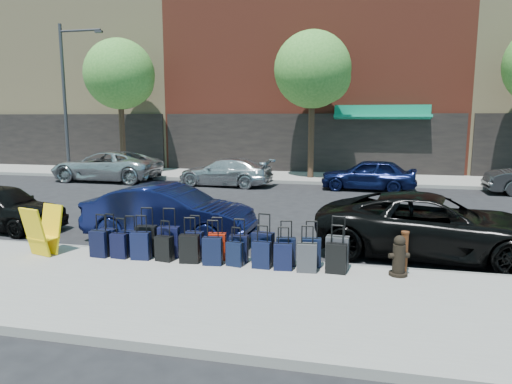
% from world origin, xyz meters
% --- Properties ---
extents(ground, '(120.00, 120.00, 0.00)m').
position_xyz_m(ground, '(0.00, 0.00, 0.00)').
color(ground, black).
rests_on(ground, ground).
extents(sidewalk_near, '(60.00, 4.00, 0.15)m').
position_xyz_m(sidewalk_near, '(0.00, -6.50, 0.07)').
color(sidewalk_near, gray).
rests_on(sidewalk_near, ground).
extents(sidewalk_far, '(60.00, 4.00, 0.15)m').
position_xyz_m(sidewalk_far, '(0.00, 10.00, 0.07)').
color(sidewalk_far, gray).
rests_on(sidewalk_far, ground).
extents(curb_near, '(60.00, 0.08, 0.15)m').
position_xyz_m(curb_near, '(0.00, -4.48, 0.07)').
color(curb_near, gray).
rests_on(curb_near, ground).
extents(curb_far, '(60.00, 0.08, 0.15)m').
position_xyz_m(curb_far, '(0.00, 7.98, 0.07)').
color(curb_far, gray).
rests_on(curb_far, ground).
extents(building_left, '(15.00, 12.12, 16.00)m').
position_xyz_m(building_left, '(-16.00, 17.98, 7.98)').
color(building_left, tan).
rests_on(building_left, ground).
extents(building_center, '(17.00, 12.85, 20.00)m').
position_xyz_m(building_center, '(0.00, 17.99, 9.98)').
color(building_center, maroon).
rests_on(building_center, ground).
extents(tree_left, '(3.80, 3.80, 7.27)m').
position_xyz_m(tree_left, '(-9.86, 9.50, 5.41)').
color(tree_left, black).
rests_on(tree_left, sidewalk_far).
extents(tree_center, '(3.80, 3.80, 7.27)m').
position_xyz_m(tree_center, '(0.64, 9.50, 5.41)').
color(tree_center, black).
rests_on(tree_center, sidewalk_far).
extents(streetlight, '(2.59, 0.18, 8.00)m').
position_xyz_m(streetlight, '(-12.80, 8.80, 4.66)').
color(streetlight, '#333338').
rests_on(streetlight, sidewalk_far).
extents(suitcase_front_0, '(0.38, 0.24, 0.88)m').
position_xyz_m(suitcase_front_0, '(-2.49, -4.81, 0.43)').
color(suitcase_front_0, black).
rests_on(suitcase_front_0, sidewalk_near).
extents(suitcase_front_1, '(0.38, 0.23, 0.87)m').
position_xyz_m(suitcase_front_1, '(-1.97, -4.84, 0.42)').
color(suitcase_front_1, black).
rests_on(suitcase_front_1, sidewalk_near).
extents(suitcase_front_2, '(0.47, 0.30, 1.06)m').
position_xyz_m(suitcase_front_2, '(-1.57, -4.81, 0.48)').
color(suitcase_front_2, black).
rests_on(suitcase_front_2, sidewalk_near).
extents(suitcase_front_3, '(0.48, 0.30, 1.07)m').
position_xyz_m(suitcase_front_3, '(-1.04, -4.83, 0.49)').
color(suitcase_front_3, black).
rests_on(suitcase_front_3, sidewalk_near).
extents(suitcase_front_4, '(0.38, 0.21, 0.93)m').
position_xyz_m(suitcase_front_4, '(-0.48, -4.76, 0.44)').
color(suitcase_front_4, black).
rests_on(suitcase_front_4, sidewalk_near).
extents(suitcase_front_5, '(0.41, 0.26, 0.92)m').
position_xyz_m(suitcase_front_5, '(0.03, -4.77, 0.44)').
color(suitcase_front_5, '#A51E0A').
rests_on(suitcase_front_5, sidewalk_near).
extents(suitcase_front_6, '(0.39, 0.23, 0.92)m').
position_xyz_m(suitcase_front_6, '(0.53, -4.84, 0.44)').
color(suitcase_front_6, black).
rests_on(suitcase_front_6, sidewalk_near).
extents(suitcase_front_7, '(0.47, 0.31, 1.04)m').
position_xyz_m(suitcase_front_7, '(1.03, -4.79, 0.48)').
color(suitcase_front_7, black).
rests_on(suitcase_front_7, sidewalk_near).
extents(suitcase_front_8, '(0.41, 0.27, 0.94)m').
position_xyz_m(suitcase_front_8, '(1.53, -4.84, 0.44)').
color(suitcase_front_8, black).
rests_on(suitcase_front_8, sidewalk_near).
extents(suitcase_front_9, '(0.41, 0.25, 0.94)m').
position_xyz_m(suitcase_front_9, '(2.04, -4.80, 0.45)').
color(suitcase_front_9, black).
rests_on(suitcase_front_9, sidewalk_near).
extents(suitcase_front_10, '(0.46, 0.28, 1.07)m').
position_xyz_m(suitcase_front_10, '(2.56, -4.84, 0.49)').
color(suitcase_front_10, '#3B3B40').
rests_on(suitcase_front_10, sidewalk_near).
extents(suitcase_back_0, '(0.41, 0.26, 0.93)m').
position_xyz_m(suitcase_back_0, '(-2.52, -5.14, 0.44)').
color(suitcase_back_0, black).
rests_on(suitcase_back_0, sidewalk_near).
extents(suitcase_back_1, '(0.38, 0.24, 0.87)m').
position_xyz_m(suitcase_back_1, '(-2.05, -5.12, 0.42)').
color(suitcase_back_1, black).
rests_on(suitcase_back_1, sidewalk_near).
extents(suitcase_back_2, '(0.42, 0.26, 0.95)m').
position_xyz_m(suitcase_back_2, '(-1.56, -5.11, 0.45)').
color(suitcase_back_2, black).
rests_on(suitcase_back_2, sidewalk_near).
extents(suitcase_back_3, '(0.39, 0.26, 0.86)m').
position_xyz_m(suitcase_back_3, '(-1.03, -5.11, 0.42)').
color(suitcase_back_3, black).
rests_on(suitcase_back_3, sidewalk_near).
extents(suitcase_back_4, '(0.43, 0.28, 0.95)m').
position_xyz_m(suitcase_back_4, '(-0.47, -5.10, 0.45)').
color(suitcase_back_4, black).
rests_on(suitcase_back_4, sidewalk_near).
extents(suitcase_back_5, '(0.41, 0.27, 0.93)m').
position_xyz_m(suitcase_back_5, '(0.04, -5.13, 0.44)').
color(suitcase_back_5, black).
rests_on(suitcase_back_5, sidewalk_near).
extents(suitcase_back_6, '(0.36, 0.25, 0.80)m').
position_xyz_m(suitcase_back_6, '(0.51, -5.09, 0.40)').
color(suitcase_back_6, black).
rests_on(suitcase_back_6, sidewalk_near).
extents(suitcase_back_7, '(0.37, 0.22, 0.87)m').
position_xyz_m(suitcase_back_7, '(1.07, -5.10, 0.42)').
color(suitcase_back_7, black).
rests_on(suitcase_back_7, sidewalk_near).
extents(suitcase_back_8, '(0.38, 0.25, 0.86)m').
position_xyz_m(suitcase_back_8, '(1.51, -5.12, 0.42)').
color(suitcase_back_8, black).
rests_on(suitcase_back_8, sidewalk_near).
extents(suitcase_back_9, '(0.40, 0.25, 0.92)m').
position_xyz_m(suitcase_back_9, '(1.99, -5.14, 0.44)').
color(suitcase_back_9, '#343438').
rests_on(suitcase_back_9, sidewalk_near).
extents(suitcase_back_10, '(0.41, 0.25, 0.95)m').
position_xyz_m(suitcase_back_10, '(2.55, -5.07, 0.45)').
color(suitcase_back_10, black).
rests_on(suitcase_back_10, sidewalk_near).
extents(fire_hydrant, '(0.41, 0.36, 0.79)m').
position_xyz_m(fire_hydrant, '(3.73, -4.96, 0.51)').
color(fire_hydrant, black).
rests_on(fire_hydrant, sidewalk_near).
extents(bollard, '(0.15, 0.15, 0.84)m').
position_xyz_m(bollard, '(3.83, -4.82, 0.58)').
color(bollard, '#38190C').
rests_on(bollard, sidewalk_near).
extents(display_rack, '(0.76, 0.81, 1.08)m').
position_xyz_m(display_rack, '(-3.81, -5.28, 0.69)').
color(display_rack, yellow).
rests_on(display_rack, sidewalk_near).
extents(car_near_0, '(3.98, 1.93, 1.31)m').
position_xyz_m(car_near_0, '(-6.98, -2.98, 0.66)').
color(car_near_0, black).
rests_on(car_near_0, ground).
extents(car_near_1, '(4.42, 1.66, 1.44)m').
position_xyz_m(car_near_1, '(-1.80, -3.02, 0.72)').
color(car_near_1, '#0D1239').
rests_on(car_near_1, ground).
extents(car_near_2, '(5.42, 2.99, 1.44)m').
position_xyz_m(car_near_2, '(4.59, -2.98, 0.72)').
color(car_near_2, black).
rests_on(car_near_2, ground).
extents(car_far_0, '(5.51, 2.57, 1.53)m').
position_xyz_m(car_far_0, '(-9.55, 6.92, 0.76)').
color(car_far_0, '#B7BABE').
rests_on(car_far_0, ground).
extents(car_far_1, '(4.62, 2.21, 1.30)m').
position_xyz_m(car_far_1, '(-3.20, 6.64, 0.65)').
color(car_far_1, silver).
rests_on(car_far_1, ground).
extents(car_far_2, '(4.20, 1.95, 1.39)m').
position_xyz_m(car_far_2, '(3.33, 6.71, 0.69)').
color(car_far_2, '#0D143B').
rests_on(car_far_2, ground).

